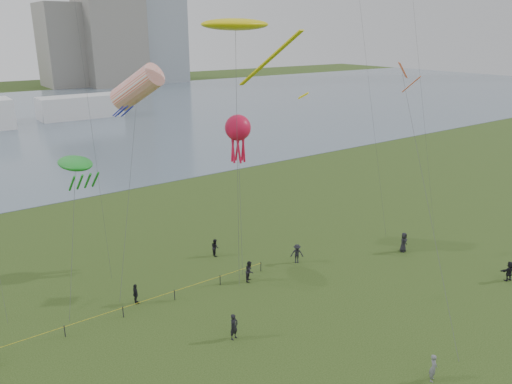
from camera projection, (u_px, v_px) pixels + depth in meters
ground_plane at (350, 354)px, 31.07m from camera, size 400.00×400.00×0.00m
lake at (14, 123)px, 108.17m from camera, size 400.00×120.00×0.08m
building_mid at (110, 30)px, 175.67m from camera, size 20.00×20.00×38.00m
building_low at (66, 45)px, 174.06m from camera, size 16.00×18.00×28.00m
pavilion_right at (80, 107)px, 113.65m from camera, size 18.00×7.00×5.00m
fence at (30, 341)px, 31.49m from camera, size 24.07×0.07×1.05m
kite_flyer at (433, 368)px, 28.51m from camera, size 0.74×0.66×1.69m
spectator_a at (250, 271)px, 39.89m from camera, size 1.06×1.04×1.72m
spectator_b at (297, 254)px, 43.03m from camera, size 1.26×1.16×1.71m
spectator_c at (136, 294)px, 36.59m from camera, size 0.49×0.96×1.56m
spectator_d at (404, 242)px, 45.21m from camera, size 1.00×0.78×1.81m
spectator_e at (509, 271)px, 39.97m from camera, size 1.60×0.83×1.65m
spectator_f at (234, 327)px, 32.37m from camera, size 0.74×0.59×1.79m
spectator_g at (215, 247)px, 44.41m from camera, size 0.71×0.85×1.58m
kite_stingray at (236, 25)px, 37.50m from camera, size 5.68×10.25×20.08m
kite_windsock at (137, 88)px, 40.01m from camera, size 7.12×8.82×16.84m
kite_creature at (75, 164)px, 36.13m from camera, size 3.86×6.08×10.44m
kite_octopus at (238, 129)px, 41.00m from camera, size 2.88×4.25×12.66m
kite_delta at (406, 85)px, 37.25m from camera, size 7.34×12.05×16.92m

